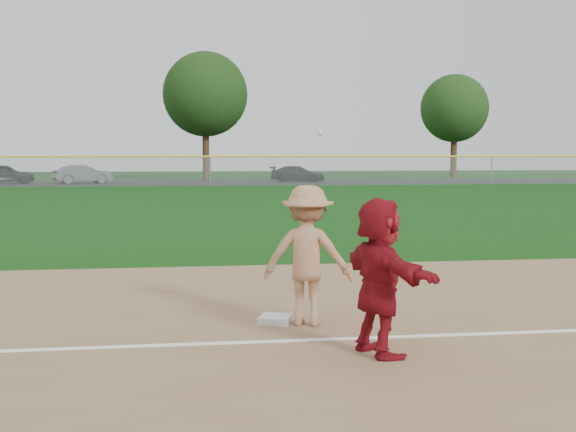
{
  "coord_description": "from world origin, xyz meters",
  "views": [
    {
      "loc": [
        -1.46,
        -9.06,
        2.23
      ],
      "look_at": [
        0.0,
        1.5,
        1.3
      ],
      "focal_mm": 45.0,
      "sensor_mm": 36.0,
      "label": 1
    }
  ],
  "objects": [
    {
      "name": "parking_asphalt",
      "position": [
        0.0,
        46.0,
        0.01
      ],
      "size": [
        120.0,
        10.0,
        0.01
      ],
      "primitive_type": "cube",
      "color": "black",
      "rests_on": "ground"
    },
    {
      "name": "tree_2",
      "position": [
        0.0,
        51.5,
        7.06
      ],
      "size": [
        7.0,
        7.0,
        10.58
      ],
      "color": "#392415",
      "rests_on": "ground"
    },
    {
      "name": "foul_line",
      "position": [
        0.0,
        -0.8,
        0.03
      ],
      "size": [
        60.0,
        0.1,
        0.01
      ],
      "primitive_type": "cube",
      "color": "white",
      "rests_on": "infield_dirt"
    },
    {
      "name": "car_right",
      "position": [
        6.95,
        46.28,
        0.62
      ],
      "size": [
        4.52,
        2.77,
        1.22
      ],
      "primitive_type": "imported",
      "rotation": [
        0.0,
        0.0,
        1.3
      ],
      "color": "black",
      "rests_on": "parking_asphalt"
    },
    {
      "name": "base_runner",
      "position": [
        0.6,
        -1.48,
        0.89
      ],
      "size": [
        0.97,
        1.69,
        1.74
      ],
      "primitive_type": "imported",
      "rotation": [
        0.0,
        0.0,
        1.88
      ],
      "color": "maroon",
      "rests_on": "infield_dirt"
    },
    {
      "name": "car_left",
      "position": [
        -14.72,
        45.51,
        0.73
      ],
      "size": [
        4.58,
        3.08,
        1.45
      ],
      "primitive_type": "imported",
      "rotation": [
        0.0,
        0.0,
        1.93
      ],
      "color": "black",
      "rests_on": "parking_asphalt"
    },
    {
      "name": "tree_3",
      "position": [
        22.0,
        52.8,
        6.16
      ],
      "size": [
        6.0,
        6.0,
        9.19
      ],
      "color": "#3C2816",
      "rests_on": "ground"
    },
    {
      "name": "outfield_fence",
      "position": [
        0.0,
        40.0,
        1.96
      ],
      "size": [
        110.0,
        0.12,
        110.0
      ],
      "color": "#999EA0",
      "rests_on": "ground"
    },
    {
      "name": "first_base",
      "position": [
        -0.35,
        0.15,
        0.06
      ],
      "size": [
        0.51,
        0.51,
        0.09
      ],
      "primitive_type": "cube",
      "rotation": [
        0.0,
        0.0,
        -0.33
      ],
      "color": "silver",
      "rests_on": "infield_dirt"
    },
    {
      "name": "car_mid",
      "position": [
        -9.13,
        45.39,
        0.69
      ],
      "size": [
        4.36,
        2.89,
        1.36
      ],
      "primitive_type": "imported",
      "rotation": [
        0.0,
        0.0,
        1.96
      ],
      "color": "#5C5E64",
      "rests_on": "parking_asphalt"
    },
    {
      "name": "first_base_play",
      "position": [
        0.05,
        -0.0,
        0.92
      ],
      "size": [
        1.32,
        1.0,
        2.5
      ],
      "color": "#959598",
      "rests_on": "infield_dirt"
    },
    {
      "name": "ground",
      "position": [
        0.0,
        0.0,
        0.0
      ],
      "size": [
        160.0,
        160.0,
        0.0
      ],
      "primitive_type": "plane",
      "color": "#0D3D0B",
      "rests_on": "ground"
    }
  ]
}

